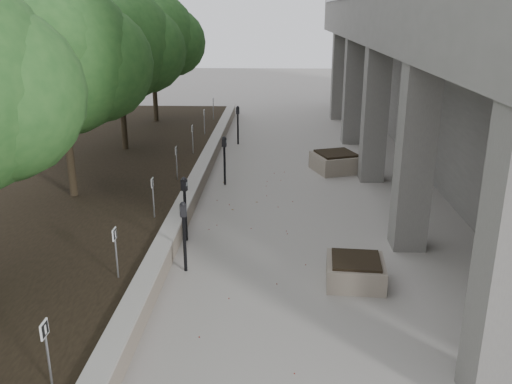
# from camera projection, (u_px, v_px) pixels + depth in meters

# --- Properties ---
(retaining_wall) EXTENTS (0.39, 26.00, 0.50)m
(retaining_wall) POSITION_uv_depth(u_px,v_px,m) (193.00, 190.00, 15.01)
(retaining_wall) COLOR gray
(retaining_wall) RESTS_ON ground
(planting_bed) EXTENTS (7.00, 26.00, 0.40)m
(planting_bed) POSITION_uv_depth(u_px,v_px,m) (63.00, 190.00, 15.16)
(planting_bed) COLOR black
(planting_bed) RESTS_ON ground
(crabapple_tree_3) EXTENTS (4.60, 4.00, 5.44)m
(crabapple_tree_3) POSITION_uv_depth(u_px,v_px,m) (62.00, 90.00, 13.26)
(crabapple_tree_3) COLOR #214E1D
(crabapple_tree_3) RESTS_ON planting_bed
(crabapple_tree_4) EXTENTS (4.60, 4.00, 5.44)m
(crabapple_tree_4) POSITION_uv_depth(u_px,v_px,m) (119.00, 69.00, 17.99)
(crabapple_tree_4) COLOR #214E1D
(crabapple_tree_4) RESTS_ON planting_bed
(crabapple_tree_5) EXTENTS (4.60, 4.00, 5.44)m
(crabapple_tree_5) POSITION_uv_depth(u_px,v_px,m) (153.00, 57.00, 22.73)
(crabapple_tree_5) COLOR #214E1D
(crabapple_tree_5) RESTS_ON planting_bed
(parking_sign_2) EXTENTS (0.04, 0.22, 0.96)m
(parking_sign_2) POSITION_uv_depth(u_px,v_px,m) (48.00, 355.00, 6.78)
(parking_sign_2) COLOR black
(parking_sign_2) RESTS_ON planting_bed
(parking_sign_3) EXTENTS (0.04, 0.22, 0.96)m
(parking_sign_3) POSITION_uv_depth(u_px,v_px,m) (116.00, 253.00, 9.62)
(parking_sign_3) COLOR black
(parking_sign_3) RESTS_ON planting_bed
(parking_sign_4) EXTENTS (0.04, 0.22, 0.96)m
(parking_sign_4) POSITION_uv_depth(u_px,v_px,m) (153.00, 198.00, 12.46)
(parking_sign_4) COLOR black
(parking_sign_4) RESTS_ON planting_bed
(parking_sign_5) EXTENTS (0.04, 0.22, 0.96)m
(parking_sign_5) POSITION_uv_depth(u_px,v_px,m) (177.00, 163.00, 15.30)
(parking_sign_5) COLOR black
(parking_sign_5) RESTS_ON planting_bed
(parking_sign_6) EXTENTS (0.04, 0.22, 0.96)m
(parking_sign_6) POSITION_uv_depth(u_px,v_px,m) (193.00, 139.00, 18.14)
(parking_sign_6) COLOR black
(parking_sign_6) RESTS_ON planting_bed
(parking_sign_7) EXTENTS (0.04, 0.22, 0.96)m
(parking_sign_7) POSITION_uv_depth(u_px,v_px,m) (204.00, 122.00, 20.98)
(parking_sign_7) COLOR black
(parking_sign_7) RESTS_ON planting_bed
(parking_sign_8) EXTENTS (0.04, 0.22, 0.96)m
(parking_sign_8) POSITION_uv_depth(u_px,v_px,m) (213.00, 109.00, 23.82)
(parking_sign_8) COLOR black
(parking_sign_8) RESTS_ON planting_bed
(parking_meter_2) EXTENTS (0.17, 0.15, 1.48)m
(parking_meter_2) POSITION_uv_depth(u_px,v_px,m) (184.00, 237.00, 10.66)
(parking_meter_2) COLOR black
(parking_meter_2) RESTS_ON ground
(parking_meter_3) EXTENTS (0.18, 0.15, 1.51)m
(parking_meter_3) POSITION_uv_depth(u_px,v_px,m) (185.00, 209.00, 12.10)
(parking_meter_3) COLOR black
(parking_meter_3) RESTS_ON ground
(parking_meter_4) EXTENTS (0.16, 0.13, 1.49)m
(parking_meter_4) POSITION_uv_depth(u_px,v_px,m) (225.00, 161.00, 16.04)
(parking_meter_4) COLOR black
(parking_meter_4) RESTS_ON ground
(parking_meter_5) EXTENTS (0.16, 0.12, 1.51)m
(parking_meter_5) POSITION_uv_depth(u_px,v_px,m) (238.00, 125.00, 20.97)
(parking_meter_5) COLOR black
(parking_meter_5) RESTS_ON ground
(planter_front) EXTENTS (1.17, 1.17, 0.51)m
(planter_front) POSITION_uv_depth(u_px,v_px,m) (355.00, 271.00, 10.33)
(planter_front) COLOR gray
(planter_front) RESTS_ON ground
(planter_back) EXTENTS (1.71, 1.71, 0.63)m
(planter_back) POSITION_uv_depth(u_px,v_px,m) (336.00, 162.00, 17.58)
(planter_back) COLOR gray
(planter_back) RESTS_ON ground
(berry_scatter) EXTENTS (3.30, 14.10, 0.02)m
(berry_scatter) POSITION_uv_depth(u_px,v_px,m) (247.00, 262.00, 11.23)
(berry_scatter) COLOR maroon
(berry_scatter) RESTS_ON ground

